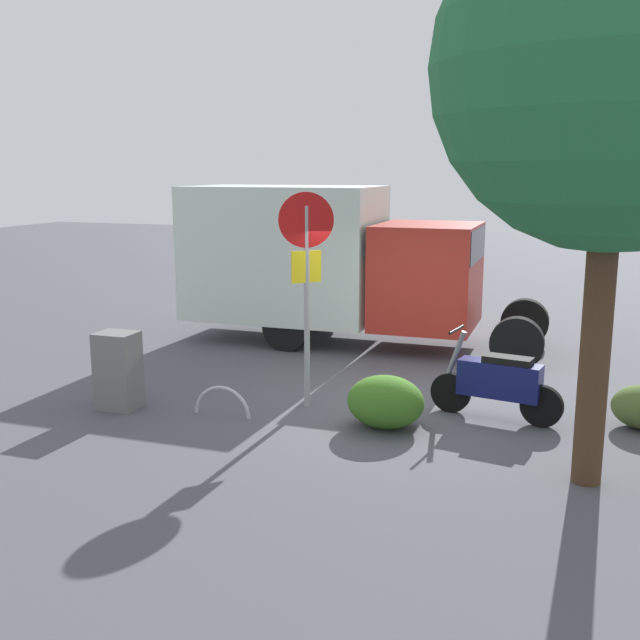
{
  "coord_description": "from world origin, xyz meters",
  "views": [
    {
      "loc": [
        -2.32,
        10.28,
        3.32
      ],
      "look_at": [
        1.24,
        0.25,
        1.18
      ],
      "focal_mm": 41.92,
      "sensor_mm": 36.0,
      "label": 1
    }
  ],
  "objects_px": {
    "bike_rack_hoop": "(222,415)",
    "street_tree": "(617,68)",
    "stop_sign": "(306,266)",
    "utility_cabinet": "(118,370)",
    "box_truck_near": "(329,259)",
    "motorcycle": "(498,382)"
  },
  "relations": [
    {
      "from": "bike_rack_hoop",
      "to": "motorcycle",
      "type": "bearing_deg",
      "value": -162.86
    },
    {
      "from": "bike_rack_hoop",
      "to": "stop_sign",
      "type": "bearing_deg",
      "value": -140.96
    },
    {
      "from": "box_truck_near",
      "to": "street_tree",
      "type": "height_order",
      "value": "street_tree"
    },
    {
      "from": "box_truck_near",
      "to": "utility_cabinet",
      "type": "distance_m",
      "value": 5.26
    },
    {
      "from": "stop_sign",
      "to": "bike_rack_hoop",
      "type": "distance_m",
      "value": 2.37
    },
    {
      "from": "stop_sign",
      "to": "utility_cabinet",
      "type": "height_order",
      "value": "stop_sign"
    },
    {
      "from": "box_truck_near",
      "to": "street_tree",
      "type": "relative_size",
      "value": 1.12
    },
    {
      "from": "street_tree",
      "to": "utility_cabinet",
      "type": "xyz_separation_m",
      "value": [
        6.26,
        -0.5,
        -3.75
      ]
    },
    {
      "from": "stop_sign",
      "to": "motorcycle",
      "type": "bearing_deg",
      "value": -172.84
    },
    {
      "from": "stop_sign",
      "to": "street_tree",
      "type": "bearing_deg",
      "value": 158.98
    },
    {
      "from": "stop_sign",
      "to": "street_tree",
      "type": "relative_size",
      "value": 0.49
    },
    {
      "from": "stop_sign",
      "to": "utility_cabinet",
      "type": "distance_m",
      "value": 3.04
    },
    {
      "from": "box_truck_near",
      "to": "motorcycle",
      "type": "relative_size",
      "value": 3.82
    },
    {
      "from": "bike_rack_hoop",
      "to": "street_tree",
      "type": "bearing_deg",
      "value": 171.87
    },
    {
      "from": "street_tree",
      "to": "motorcycle",
      "type": "bearing_deg",
      "value": -57.12
    },
    {
      "from": "bike_rack_hoop",
      "to": "utility_cabinet",
      "type": "bearing_deg",
      "value": 6.46
    },
    {
      "from": "stop_sign",
      "to": "street_tree",
      "type": "distance_m",
      "value": 4.64
    },
    {
      "from": "box_truck_near",
      "to": "stop_sign",
      "type": "relative_size",
      "value": 2.27
    },
    {
      "from": "motorcycle",
      "to": "street_tree",
      "type": "xyz_separation_m",
      "value": [
        -1.15,
        1.78,
        3.78
      ]
    },
    {
      "from": "utility_cabinet",
      "to": "street_tree",
      "type": "bearing_deg",
      "value": 175.41
    },
    {
      "from": "street_tree",
      "to": "utility_cabinet",
      "type": "relative_size",
      "value": 5.62
    },
    {
      "from": "stop_sign",
      "to": "box_truck_near",
      "type": "bearing_deg",
      "value": -75.58
    }
  ]
}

